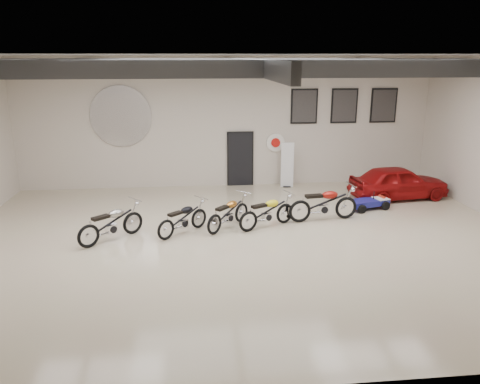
{
  "coord_description": "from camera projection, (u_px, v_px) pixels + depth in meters",
  "views": [
    {
      "loc": [
        -1.37,
        -12.03,
        4.97
      ],
      "look_at": [
        0.0,
        1.2,
        1.1
      ],
      "focal_mm": 35.0,
      "sensor_mm": 36.0,
      "label": 1
    }
  ],
  "objects": [
    {
      "name": "back_wall",
      "position": [
        227.0,
        123.0,
        18.04
      ],
      "size": [
        16.0,
        0.02,
        5.0
      ],
      "primitive_type": "cube",
      "color": "beige",
      "rests_on": "floor"
    },
    {
      "name": "motorcycle_silver",
      "position": [
        111.0,
        223.0,
        12.98
      ],
      "size": [
        1.93,
        1.8,
        1.05
      ],
      "primitive_type": null,
      "rotation": [
        0.0,
        0.0,
        0.72
      ],
      "color": "silver",
      "rests_on": "floor"
    },
    {
      "name": "poster_right",
      "position": [
        384.0,
        105.0,
        18.45
      ],
      "size": [
        1.05,
        0.08,
        1.35
      ],
      "primitive_type": null,
      "color": "black",
      "rests_on": "back_wall"
    },
    {
      "name": "vintage_car",
      "position": [
        399.0,
        182.0,
        16.85
      ],
      "size": [
        1.81,
        3.67,
        1.2
      ],
      "primitive_type": "imported",
      "rotation": [
        0.0,
        0.0,
        1.68
      ],
      "color": "maroon",
      "rests_on": "floor"
    },
    {
      "name": "oil_sign",
      "position": [
        276.0,
        143.0,
        18.41
      ],
      "size": [
        0.72,
        0.1,
        0.72
      ],
      "primitive_type": null,
      "color": "white",
      "rests_on": "back_wall"
    },
    {
      "name": "poster_mid",
      "position": [
        344.0,
        106.0,
        18.29
      ],
      "size": [
        1.05,
        0.08,
        1.35
      ],
      "primitive_type": null,
      "color": "black",
      "rests_on": "back_wall"
    },
    {
      "name": "poster_left",
      "position": [
        304.0,
        106.0,
        18.13
      ],
      "size": [
        1.05,
        0.08,
        1.35
      ],
      "primitive_type": null,
      "color": "black",
      "rests_on": "back_wall"
    },
    {
      "name": "banner_stand",
      "position": [
        287.0,
        165.0,
        18.24
      ],
      "size": [
        0.51,
        0.25,
        1.81
      ],
      "primitive_type": null,
      "rotation": [
        0.0,
        0.0,
        -0.12
      ],
      "color": "white",
      "rests_on": "floor"
    },
    {
      "name": "motorcycle_black",
      "position": [
        183.0,
        218.0,
        13.49
      ],
      "size": [
        1.72,
        1.65,
        0.95
      ],
      "primitive_type": null,
      "rotation": [
        0.0,
        0.0,
        0.75
      ],
      "color": "silver",
      "rests_on": "floor"
    },
    {
      "name": "motorcycle_gold",
      "position": [
        228.0,
        212.0,
        13.94
      ],
      "size": [
        1.7,
        1.78,
        0.98
      ],
      "primitive_type": null,
      "rotation": [
        0.0,
        0.0,
        0.83
      ],
      "color": "silver",
      "rests_on": "floor"
    },
    {
      "name": "floor",
      "position": [
        244.0,
        242.0,
        13.01
      ],
      "size": [
        16.0,
        12.0,
        0.01
      ],
      "primitive_type": "cube",
      "color": "#B3AB89",
      "rests_on": "ground"
    },
    {
      "name": "ceiling_beams",
      "position": [
        245.0,
        65.0,
        11.68
      ],
      "size": [
        15.8,
        11.8,
        0.32
      ],
      "primitive_type": null,
      "color": "#525459",
      "rests_on": "ceiling"
    },
    {
      "name": "go_kart",
      "position": [
        372.0,
        200.0,
        15.79
      ],
      "size": [
        1.81,
        1.17,
        0.61
      ],
      "primitive_type": null,
      "rotation": [
        0.0,
        0.0,
        0.27
      ],
      "color": "navy",
      "rests_on": "floor"
    },
    {
      "name": "motorcycle_yellow",
      "position": [
        267.0,
        211.0,
        13.99
      ],
      "size": [
        2.0,
        1.41,
        1.01
      ],
      "primitive_type": null,
      "rotation": [
        0.0,
        0.0,
        0.47
      ],
      "color": "silver",
      "rests_on": "floor"
    },
    {
      "name": "ceiling",
      "position": [
        245.0,
        55.0,
        11.61
      ],
      "size": [
        16.0,
        12.0,
        0.01
      ],
      "primitive_type": "cube",
      "color": "gray",
      "rests_on": "back_wall"
    },
    {
      "name": "door",
      "position": [
        240.0,
        159.0,
        18.45
      ],
      "size": [
        0.92,
        0.08,
        2.1
      ],
      "primitive_type": "cube",
      "color": "black",
      "rests_on": "back_wall"
    },
    {
      "name": "logo_plaque",
      "position": [
        121.0,
        116.0,
        17.52
      ],
      "size": [
        2.3,
        0.06,
        1.16
      ],
      "primitive_type": null,
      "color": "silver",
      "rests_on": "back_wall"
    },
    {
      "name": "motorcycle_red",
      "position": [
        323.0,
        203.0,
        14.56
      ],
      "size": [
        2.28,
        0.97,
        1.15
      ],
      "primitive_type": null,
      "rotation": [
        0.0,
        0.0,
        0.13
      ],
      "color": "silver",
      "rests_on": "floor"
    }
  ]
}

